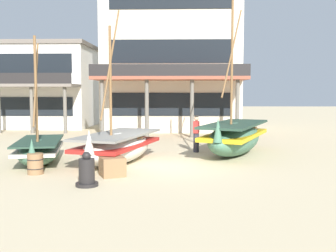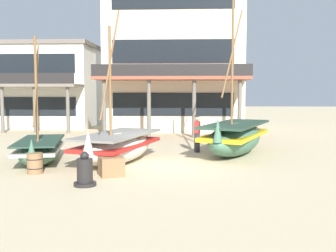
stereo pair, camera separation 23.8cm
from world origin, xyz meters
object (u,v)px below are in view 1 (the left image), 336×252
object	(u,v)px
fishing_boat_far_right	(39,150)
capstan_winch	(87,172)
fishing_boat_centre_large	(235,137)
wooden_barrel	(35,164)
cargo_crate	(112,167)
harbor_building_annex	(43,86)
fisherman_by_hull	(196,134)
harbor_building_main	(171,55)
fishing_boat_near_left	(118,147)

from	to	relation	value
fishing_boat_far_right	capstan_winch	xyz separation A→B (m)	(2.71, -3.63, -0.11)
fishing_boat_centre_large	wooden_barrel	xyz separation A→B (m)	(-7.25, -4.38, -0.42)
fishing_boat_centre_large	cargo_crate	xyz separation A→B (m)	(-4.61, -4.61, -0.46)
fishing_boat_centre_large	wooden_barrel	world-z (taller)	fishing_boat_centre_large
wooden_barrel	harbor_building_annex	xyz separation A→B (m)	(-6.11, 18.23, 2.89)
fisherman_by_hull	capstan_winch	size ratio (longest dim) A/B	1.65
fishing_boat_centre_large	harbor_building_annex	world-z (taller)	fishing_boat_centre_large
cargo_crate	harbor_building_annex	size ratio (longest dim) A/B	0.08
harbor_building_main	fisherman_by_hull	bearing A→B (deg)	-82.70
cargo_crate	fishing_boat_far_right	bearing A→B (deg)	145.23
fishing_boat_centre_large	fishing_boat_far_right	xyz separation A→B (m)	(-7.83, -2.37, -0.26)
wooden_barrel	harbor_building_main	world-z (taller)	harbor_building_main
fishing_boat_near_left	fishing_boat_far_right	world-z (taller)	fishing_boat_near_left
harbor_building_main	wooden_barrel	bearing A→B (deg)	-104.72
fishing_boat_centre_large	fishing_boat_far_right	world-z (taller)	fishing_boat_centre_large
fishing_boat_far_right	cargo_crate	distance (m)	3.93
capstan_winch	harbor_building_main	xyz separation A→B (m)	(2.06, 17.55, 4.96)
fishing_boat_near_left	capstan_winch	size ratio (longest dim) A/B	5.75
capstan_winch	wooden_barrel	distance (m)	2.68
fishing_boat_centre_large	harbor_building_annex	bearing A→B (deg)	133.97
fishing_boat_far_right	cargo_crate	xyz separation A→B (m)	(3.22, -2.24, -0.20)
fishing_boat_near_left	harbor_building_annex	size ratio (longest dim) A/B	0.64
fisherman_by_hull	capstan_winch	bearing A→B (deg)	-117.59
wooden_barrel	capstan_winch	bearing A→B (deg)	-37.27
fishing_boat_near_left	fisherman_by_hull	world-z (taller)	fishing_boat_near_left
fishing_boat_far_right	harbor_building_annex	bearing A→B (deg)	108.83
capstan_winch	fishing_boat_centre_large	bearing A→B (deg)	49.54
wooden_barrel	harbor_building_main	distance (m)	17.22
fishing_boat_near_left	fishing_boat_centre_large	world-z (taller)	fishing_boat_centre_large
wooden_barrel	harbor_building_annex	size ratio (longest dim) A/B	0.08
capstan_winch	wooden_barrel	xyz separation A→B (m)	(-2.13, 1.62, -0.06)
fishing_boat_near_left	fisherman_by_hull	bearing A→B (deg)	41.95
capstan_winch	wooden_barrel	size ratio (longest dim) A/B	1.46
fishing_boat_near_left	fishing_boat_far_right	distance (m)	3.02
fisherman_by_hull	harbor_building_annex	size ratio (longest dim) A/B	0.18
fishing_boat_centre_large	fisherman_by_hull	distance (m)	1.77
capstan_winch	harbor_building_annex	bearing A→B (deg)	112.54
fishing_boat_near_left	capstan_winch	xyz separation A→B (m)	(-0.30, -3.78, -0.23)
fishing_boat_near_left	wooden_barrel	xyz separation A→B (m)	(-2.43, -2.16, -0.29)
capstan_winch	wooden_barrel	bearing A→B (deg)	142.73
fishing_boat_far_right	fisherman_by_hull	world-z (taller)	fishing_boat_far_right
fishing_boat_centre_large	capstan_winch	bearing A→B (deg)	-130.46
capstan_winch	cargo_crate	world-z (taller)	capstan_winch
fishing_boat_far_right	cargo_crate	size ratio (longest dim) A/B	6.39
capstan_winch	fisherman_by_hull	bearing A→B (deg)	62.41
fishing_boat_far_right	harbor_building_annex	size ratio (longest dim) A/B	0.52
fishing_boat_far_right	harbor_building_main	size ratio (longest dim) A/B	0.45
wooden_barrel	fishing_boat_far_right	bearing A→B (deg)	106.12
fishing_boat_far_right	wooden_barrel	world-z (taller)	fishing_boat_far_right
fishing_boat_near_left	capstan_winch	world-z (taller)	fishing_boat_near_left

